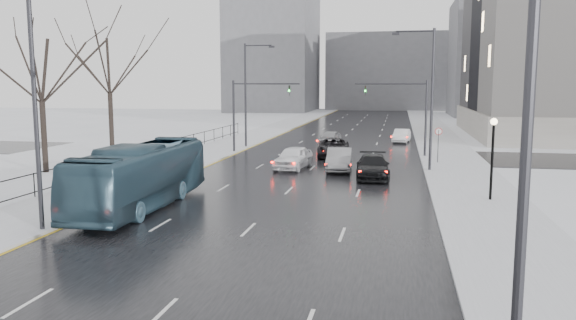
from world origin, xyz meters
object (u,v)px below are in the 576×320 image
Objects in this scene: mast_signal_right at (413,109)px; sedan_right_cross at (334,148)px; streetlight_l_far at (248,90)px; sedan_right_near at (339,159)px; tree_park_d at (46,174)px; streetlight_l_near at (40,98)px; streetlight_r_mid at (429,92)px; sedan_right_far at (373,167)px; tree_park_e at (113,156)px; sedan_center_far at (330,138)px; sedan_right_distant at (402,136)px; mast_signal_left at (245,107)px; lamppost_r_mid at (493,147)px; streetlight_r_near at (514,117)px; sedan_center_near at (293,158)px; no_uturn_sign at (439,135)px.

mast_signal_right reaches higher than sedan_right_cross.
streetlight_l_far is 17.17m from sedan_right_near.
sedan_right_cross is (18.61, 12.50, 0.84)m from tree_park_d.
streetlight_l_near reaches higher than mast_signal_right.
sedan_right_far is at bearing -134.44° from streetlight_r_mid.
sedan_center_far is (17.70, 10.58, 0.83)m from tree_park_e.
tree_park_d is at bearing -169.16° from sedan_right_near.
tree_park_e is at bearing -140.07° from sedan_right_distant.
streetlight_l_far reaches higher than tree_park_d.
mast_signal_right is 1.00× the size of mast_signal_left.
tree_park_d is at bearing 172.09° from lamppost_r_mid.
tree_park_e is 1.35× the size of streetlight_r_near.
lamppost_r_mid is 19.51m from sedan_right_cross.
sedan_right_near is at bearing -76.24° from sedan_center_far.
tree_park_d is 2.59× the size of sedan_center_near.
streetlight_l_near reaches higher than sedan_center_near.
no_uturn_sign is 0.64× the size of sedan_right_distant.
sedan_right_near is at bearing 14.32° from tree_park_d.
lamppost_r_mid is 27.22m from sedan_center_far.
sedan_right_near is (9.41, -8.92, -3.26)m from mast_signal_left.
no_uturn_sign is (17.37, 24.00, -3.32)m from streetlight_l_near.
sedan_right_cross is at bearing 101.39° from streetlight_r_near.
sedan_right_cross is at bearing 33.89° from tree_park_d.
streetlight_l_near is at bearing -131.18° from sedan_right_far.
lamppost_r_mid is at bearing 81.94° from streetlight_r_near.
streetlight_r_near reaches higher than sedan_right_cross.
tree_park_d is 1.92× the size of mast_signal_right.
sedan_right_near is at bearing -145.33° from no_uturn_sign.
mast_signal_right and mast_signal_left have the same top height.
tree_park_d is at bearing -150.88° from mast_signal_right.
no_uturn_sign is (1.03, 34.00, -3.32)m from streetlight_r_near.
lamppost_r_mid is (2.83, -10.00, -2.67)m from streetlight_r_mid.
mast_signal_right is 1.34× the size of sedan_center_near.
streetlight_r_mid is 1.90× the size of sedan_right_far.
streetlight_r_mid is at bearing -54.96° from sedan_center_far.
streetlight_l_far reaches higher than mast_signal_right.
streetlight_r_mid reaches higher than mast_signal_right.
streetlight_r_mid is 17.50m from mast_signal_left.
streetlight_l_far is at bearing 111.25° from streetlight_r_near.
tree_park_d is at bearing -118.15° from streetlight_l_far.
tree_park_e reaches higher than sedan_right_distant.
sedan_center_near is 0.99× the size of sedan_right_near.
sedan_right_near is at bearing -171.37° from streetlight_r_mid.
tree_park_e is 2.36× the size of sedan_right_cross.
sedan_right_near is at bearing -51.59° from streetlight_l_far.
tree_park_d reaches higher than sedan_center_near.
sedan_center_near is at bearing -61.58° from streetlight_l_far.
sedan_right_distant is at bearing 74.51° from sedan_right_near.
streetlight_r_mid is 1.54× the size of mast_signal_right.
lamppost_r_mid is 0.66× the size of mast_signal_left.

